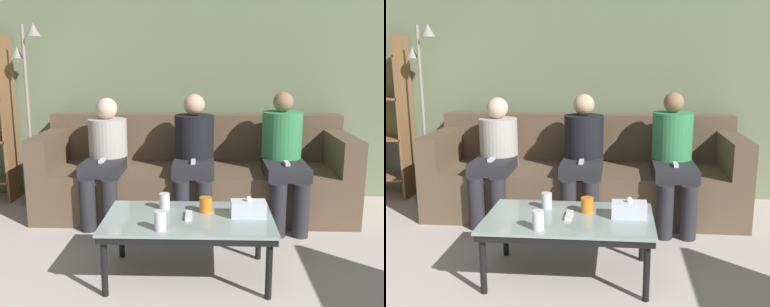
% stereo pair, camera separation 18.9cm
% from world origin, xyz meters
% --- Properties ---
extents(wall_back, '(12.00, 0.06, 2.60)m').
position_xyz_m(wall_back, '(0.00, 3.87, 1.30)').
color(wall_back, '#707F5B').
rests_on(wall_back, ground_plane).
extents(couch, '(2.75, 0.88, 0.86)m').
position_xyz_m(couch, '(0.00, 3.36, 0.32)').
color(couch, brown).
rests_on(couch, ground_plane).
extents(coffee_table, '(1.06, 0.64, 0.40)m').
position_xyz_m(coffee_table, '(-0.00, 2.07, 0.36)').
color(coffee_table, '#8C9E99').
rests_on(coffee_table, ground_plane).
extents(cup_near_left, '(0.07, 0.07, 0.12)m').
position_xyz_m(cup_near_left, '(-0.16, 1.85, 0.46)').
color(cup_near_left, silver).
rests_on(cup_near_left, coffee_table).
extents(cup_near_right, '(0.07, 0.07, 0.11)m').
position_xyz_m(cup_near_right, '(-0.17, 2.23, 0.46)').
color(cup_near_right, silver).
rests_on(cup_near_right, coffee_table).
extents(cup_far_center, '(0.08, 0.08, 0.10)m').
position_xyz_m(cup_far_center, '(0.11, 2.17, 0.45)').
color(cup_far_center, orange).
rests_on(cup_far_center, coffee_table).
extents(tissue_box, '(0.22, 0.12, 0.13)m').
position_xyz_m(tissue_box, '(0.38, 2.10, 0.45)').
color(tissue_box, silver).
rests_on(tissue_box, coffee_table).
extents(game_remote, '(0.04, 0.15, 0.02)m').
position_xyz_m(game_remote, '(-0.00, 2.07, 0.41)').
color(game_remote, white).
rests_on(game_remote, coffee_table).
extents(standing_lamp, '(0.31, 0.26, 1.69)m').
position_xyz_m(standing_lamp, '(-1.54, 3.50, 1.04)').
color(standing_lamp, gray).
rests_on(standing_lamp, ground_plane).
extents(seated_person_left_end, '(0.34, 0.66, 1.05)m').
position_xyz_m(seated_person_left_end, '(-0.76, 3.14, 0.57)').
color(seated_person_left_end, '#28282D').
rests_on(seated_person_left_end, ground_plane).
extents(seated_person_mid_left, '(0.34, 0.67, 1.08)m').
position_xyz_m(seated_person_mid_left, '(0.00, 3.15, 0.59)').
color(seated_person_mid_left, '#28282D').
rests_on(seated_person_mid_left, ground_plane).
extents(seated_person_mid_right, '(0.34, 0.73, 1.10)m').
position_xyz_m(seated_person_mid_right, '(0.76, 3.13, 0.59)').
color(seated_person_mid_right, '#28282D').
rests_on(seated_person_mid_right, ground_plane).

